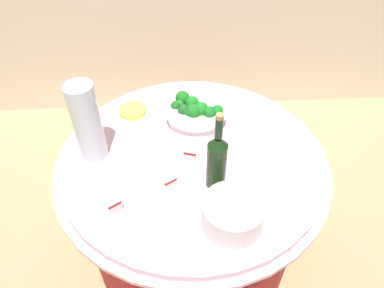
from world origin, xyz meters
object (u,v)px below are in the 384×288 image
object	(u,v)px
wine_bottle	(217,160)
label_placard_rear	(190,156)
label_placard_mid	(115,207)
label_placard_front	(171,184)
decorative_fruit_vase	(88,127)
food_plate_rice	(257,148)
broccoli_bowl	(195,113)
plate_stack	(233,214)
food_plate_fried_egg	(133,112)
serving_tongs	(143,147)

from	to	relation	value
wine_bottle	label_placard_rear	distance (m)	0.18
label_placard_mid	label_placard_front	bearing A→B (deg)	25.98
wine_bottle	decorative_fruit_vase	distance (m)	0.52
decorative_fruit_vase	food_plate_rice	size ratio (longest dim) A/B	1.55
label_placard_front	label_placard_mid	xyz separation A→B (m)	(-0.20, -0.10, 0.00)
broccoli_bowl	label_placard_rear	world-z (taller)	broccoli_bowl
decorative_fruit_vase	label_placard_rear	bearing A→B (deg)	-9.51
wine_bottle	food_plate_rice	xyz separation A→B (m)	(0.20, 0.18, -0.12)
broccoli_bowl	decorative_fruit_vase	world-z (taller)	decorative_fruit_vase
plate_stack	label_placard_mid	distance (m)	0.41
label_placard_mid	label_placard_rear	world-z (taller)	same
plate_stack	wine_bottle	xyz separation A→B (m)	(-0.04, 0.19, 0.07)
decorative_fruit_vase	label_placard_front	distance (m)	0.40
food_plate_fried_egg	label_placard_front	size ratio (longest dim) A/B	4.00
broccoli_bowl	label_placard_front	bearing A→B (deg)	-106.32
broccoli_bowl	label_placard_front	size ratio (longest dim) A/B	5.09
wine_bottle	label_placard_front	bearing A→B (deg)	-173.60
label_placard_rear	food_plate_rice	bearing A→B (deg)	10.53
wine_bottle	food_plate_rice	world-z (taller)	wine_bottle
broccoli_bowl	plate_stack	size ratio (longest dim) A/B	1.33
serving_tongs	label_placard_mid	world-z (taller)	label_placard_mid
plate_stack	food_plate_rice	distance (m)	0.40
plate_stack	serving_tongs	xyz separation A→B (m)	(-0.32, 0.40, -0.05)
label_placard_front	label_placard_mid	distance (m)	0.22
serving_tongs	label_placard_front	world-z (taller)	label_placard_front
label_placard_rear	broccoli_bowl	bearing A→B (deg)	81.41
serving_tongs	label_placard_mid	xyz separation A→B (m)	(-0.08, -0.33, 0.03)
decorative_fruit_vase	food_plate_rice	world-z (taller)	decorative_fruit_vase
food_plate_rice	food_plate_fried_egg	distance (m)	0.61
broccoli_bowl	label_placard_front	xyz separation A→B (m)	(-0.12, -0.40, -0.02)
food_plate_fried_egg	label_placard_mid	size ratio (longest dim) A/B	4.00
plate_stack	label_placard_mid	bearing A→B (deg)	169.81
decorative_fruit_vase	serving_tongs	xyz separation A→B (m)	(0.20, 0.03, -0.14)
plate_stack	label_placard_rear	bearing A→B (deg)	112.37
food_plate_fried_egg	label_placard_rear	bearing A→B (deg)	-52.35
label_placard_front	label_placard_mid	world-z (taller)	same
decorative_fruit_vase	label_placard_rear	world-z (taller)	decorative_fruit_vase
wine_bottle	label_placard_rear	size ratio (longest dim) A/B	6.11
food_plate_rice	label_placard_rear	distance (m)	0.29
decorative_fruit_vase	label_placard_mid	distance (m)	0.35
broccoli_bowl	decorative_fruit_vase	xyz separation A→B (m)	(-0.43, -0.20, 0.10)
broccoli_bowl	label_placard_rear	xyz separation A→B (m)	(-0.04, -0.26, -0.02)
decorative_fruit_vase	label_placard_mid	size ratio (longest dim) A/B	6.18
food_plate_rice	decorative_fruit_vase	bearing A→B (deg)	178.96
food_plate_rice	label_placard_front	bearing A→B (deg)	-151.89
serving_tongs	food_plate_rice	size ratio (longest dim) A/B	0.68
plate_stack	broccoli_bowl	bearing A→B (deg)	98.78
wine_bottle	plate_stack	bearing A→B (deg)	-79.03
food_plate_rice	label_placard_mid	bearing A→B (deg)	-152.62
label_placard_rear	decorative_fruit_vase	bearing A→B (deg)	170.49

